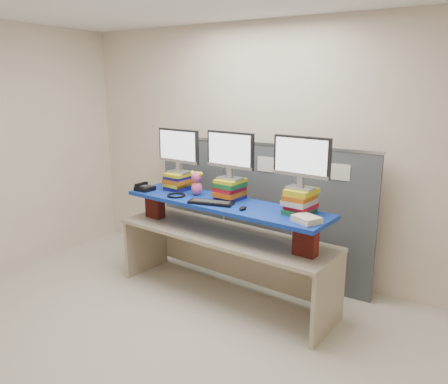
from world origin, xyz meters
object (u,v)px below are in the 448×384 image
Objects in this scene: desk_phone at (144,188)px; monitor_center at (230,152)px; keyboard at (211,203)px; desk at (224,246)px; monitor_right at (301,159)px; blue_board at (224,204)px; monitor_left at (178,148)px.

monitor_center is at bearing 14.20° from desk_phone.
desk_phone is (-0.91, 0.08, 0.02)m from keyboard.
desk is 1.10m from desk_phone.
monitor_right reaches higher than desk.
blue_board is 0.92m from monitor_right.
monitor_left is (-0.68, 0.18, 0.47)m from blue_board.
monitor_right is (0.76, 0.05, 0.50)m from blue_board.
desk is 1.09× the size of blue_board.
monitor_left is at bearing 180.00° from monitor_center.
blue_board is at bearing -83.12° from monitor_center.
blue_board is at bearing -174.68° from desk.
desk is at bearing 5.32° from blue_board.
keyboard is (-0.07, -0.24, -0.46)m from monitor_center.
keyboard is 0.92m from desk_phone.
keyboard is (-0.07, -0.13, 0.47)m from desk.
monitor_right is at bearing 0.05° from keyboard.
monitor_left is 0.81m from keyboard.
monitor_center is at bearing 96.88° from blue_board.
desk is at bearing -171.08° from monitor_right.
blue_board is 4.75× the size of keyboard.
desk is at bearing -9.65° from monitor_left.
desk is 4.38× the size of monitor_right.
keyboard is at bearing -100.03° from monitor_center.
desk_phone is at bearing 163.47° from keyboard.
monitor_right is at bearing 8.92° from blue_board.
keyboard is (-0.07, -0.13, 0.03)m from blue_board.
desk_phone is at bearing -164.98° from monitor_center.
desk_phone reaches higher than desk.
monitor_right is at bearing 0.00° from monitor_left.
desk is at bearing 7.31° from desk_phone.
monitor_left reaches higher than desk.
keyboard reaches higher than blue_board.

